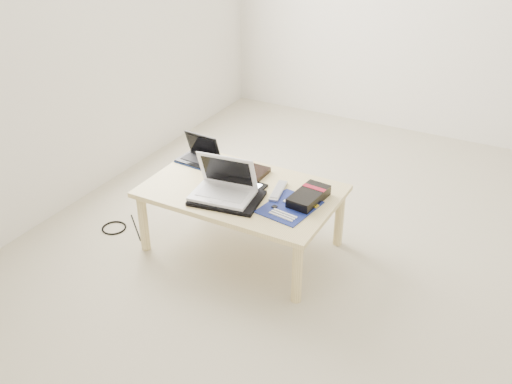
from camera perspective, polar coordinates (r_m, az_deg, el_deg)
The scene contains 13 objects.
ground at distance 3.45m, azimuth 11.15°, elevation -6.56°, with size 4.00×4.00×0.00m, color beige.
coffee_table at distance 3.31m, azimuth -1.44°, elevation -0.42°, with size 1.10×0.70×0.40m.
book at distance 3.43m, azimuth -1.63°, elevation 2.00°, with size 0.30×0.25×0.03m.
netbook at distance 3.61m, azimuth -5.70°, elevation 3.67°, with size 0.26×0.19×0.17m.
tablet at distance 3.29m, azimuth -1.63°, elevation 0.50°, with size 0.27×0.21×0.01m.
remote at distance 3.24m, azimuth 2.23°, elevation 0.09°, with size 0.10×0.24×0.02m.
neoprene_sleeve at distance 3.17m, azimuth -2.93°, elevation -0.61°, with size 0.38×0.28×0.02m, color black.
white_laptop at distance 3.17m, azimuth -3.21°, elevation 0.55°, with size 0.36×0.28×0.23m.
motherboard at distance 3.10m, azimuth 3.40°, elevation -1.53°, with size 0.30×0.35×0.01m.
gpu_box at distance 3.16m, azimuth 5.29°, elevation -0.47°, with size 0.16×0.28×0.06m.
cable_coil at distance 3.31m, azimuth -2.43°, elevation 0.65°, with size 0.10×0.10×0.01m, color black.
floor_cable_coil at distance 3.76m, azimuth -14.01°, elevation -3.50°, with size 0.16×0.16×0.01m, color black.
floor_cable_trail at distance 3.74m, azimuth -11.93°, elevation -3.48°, with size 0.01×0.01×0.32m, color black.
Camera 1 is at (0.72, -2.71, 2.01)m, focal length 40.00 mm.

